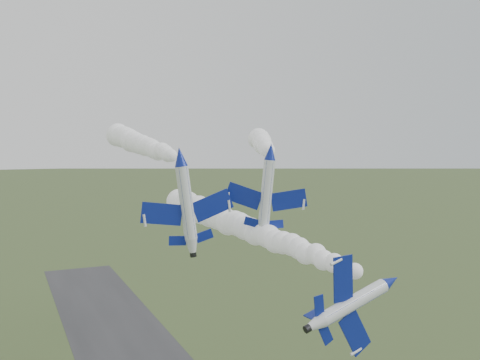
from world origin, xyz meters
The scene contains 6 objects.
jet_lead centered at (9.40, -7.26, 34.10)m, with size 3.63×12.11×9.62m.
smoke_trail_jet_lead centered at (7.17, 23.73, 35.33)m, with size 4.89×56.27×4.89m, color white, non-canonical shape.
jet_pair_left centered at (-4.90, 16.31, 46.16)m, with size 12.04×14.42×3.67m.
smoke_trail_jet_pair_left centered at (-2.11, 51.79, 48.02)m, with size 5.11×63.46×5.11m, color white, non-canonical shape.
jet_pair_right centered at (8.18, 16.55, 46.71)m, with size 11.15×12.78×3.37m.
smoke_trail_jet_pair_right centered at (23.50, 49.98, 47.98)m, with size 4.86×66.43×4.86m, color white, non-canonical shape.
Camera 1 is at (-25.87, -48.82, 47.89)m, focal length 40.00 mm.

